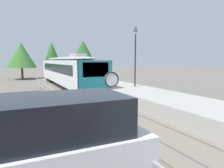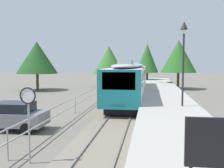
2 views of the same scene
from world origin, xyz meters
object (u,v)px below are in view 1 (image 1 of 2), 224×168
parked_van_white (30,159)px  parked_hatchback_grey (19,108)px  commuter_train (67,70)px  speed_limit_sign (112,89)px  platform_lamp_mid_platform (135,44)px

parked_van_white → parked_hatchback_grey: (-0.02, 7.13, -0.50)m
commuter_train → speed_limit_sign: (-2.36, -16.79, -0.02)m
speed_limit_sign → platform_lamp_mid_platform: bearing=52.3°
platform_lamp_mid_platform → parked_hatchback_grey: platform_lamp_mid_platform is taller
commuter_train → speed_limit_sign: size_ratio=6.67×
commuter_train → parked_van_white: size_ratio=3.78×
commuter_train → parked_hatchback_grey: bearing=-113.9°
parked_van_white → speed_limit_sign: bearing=41.8°
parked_van_white → parked_hatchback_grey: 7.15m
platform_lamp_mid_platform → speed_limit_sign: bearing=-127.7°
speed_limit_sign → parked_van_white: bearing=-138.2°
speed_limit_sign → parked_van_white: (-3.16, -2.82, -0.83)m
commuter_train → parked_van_white: bearing=-105.7°
commuter_train → speed_limit_sign: commuter_train is taller
platform_lamp_mid_platform → parked_hatchback_grey: (-9.58, -3.98, -3.83)m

